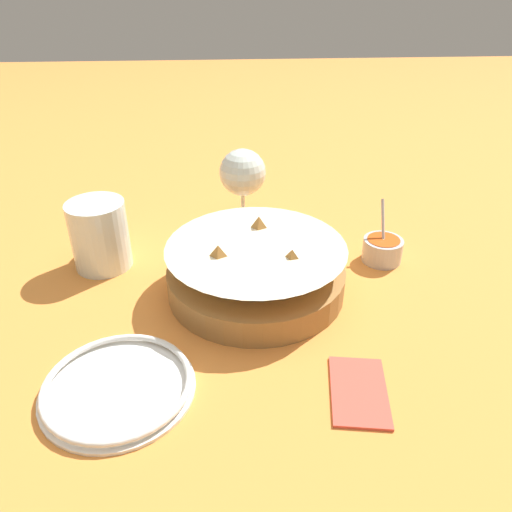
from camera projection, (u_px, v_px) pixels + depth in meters
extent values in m
plane|color=orange|center=(263.00, 304.00, 0.73)|extent=(4.00, 4.00, 0.00)
cylinder|color=olive|center=(256.00, 279.00, 0.75)|extent=(0.27, 0.27, 0.04)
cone|color=beige|center=(256.00, 268.00, 0.74)|extent=(0.27, 0.27, 0.07)
cylinder|color=#3D842D|center=(256.00, 278.00, 0.75)|extent=(0.20, 0.20, 0.01)
pyramid|color=#B77A38|center=(259.00, 236.00, 0.78)|extent=(0.06, 0.07, 0.07)
pyramid|color=#B77A38|center=(219.00, 266.00, 0.71)|extent=(0.06, 0.08, 0.07)
pyramid|color=#B77A38|center=(291.00, 269.00, 0.71)|extent=(0.08, 0.09, 0.06)
cylinder|color=#B7B7BC|center=(382.00, 250.00, 0.83)|extent=(0.07, 0.07, 0.04)
cylinder|color=#CC4C14|center=(383.00, 246.00, 0.83)|extent=(0.05, 0.05, 0.03)
cylinder|color=#B7B7BC|center=(383.00, 228.00, 0.82)|extent=(0.05, 0.01, 0.09)
cylinder|color=silver|center=(243.00, 220.00, 0.96)|extent=(0.07, 0.07, 0.00)
cylinder|color=silver|center=(243.00, 205.00, 0.95)|extent=(0.01, 0.01, 0.06)
sphere|color=silver|center=(243.00, 172.00, 0.91)|extent=(0.09, 0.09, 0.09)
sphere|color=#DBD17A|center=(243.00, 178.00, 0.92)|extent=(0.06, 0.06, 0.06)
cylinder|color=silver|center=(100.00, 235.00, 0.80)|extent=(0.09, 0.09, 0.11)
cylinder|color=orange|center=(101.00, 242.00, 0.81)|extent=(0.08, 0.08, 0.08)
torus|color=silver|center=(105.00, 219.00, 0.84)|extent=(0.08, 0.01, 0.08)
cylinder|color=white|center=(118.00, 388.00, 0.59)|extent=(0.18, 0.18, 0.01)
torus|color=white|center=(117.00, 384.00, 0.58)|extent=(0.18, 0.18, 0.01)
cube|color=#DB4C3D|center=(359.00, 390.00, 0.58)|extent=(0.12, 0.08, 0.01)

